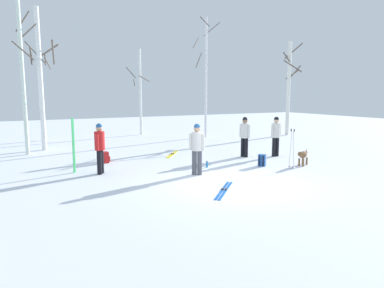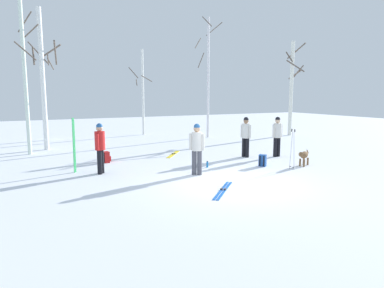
{
  "view_description": "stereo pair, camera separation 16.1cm",
  "coord_description": "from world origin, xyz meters",
  "px_view_note": "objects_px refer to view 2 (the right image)",
  "views": [
    {
      "loc": [
        -5.91,
        -8.42,
        2.7
      ],
      "look_at": [
        -0.5,
        1.89,
        1.0
      ],
      "focal_mm": 32.47,
      "sensor_mm": 36.0,
      "label": 1
    },
    {
      "loc": [
        -5.76,
        -8.49,
        2.7
      ],
      "look_at": [
        -0.5,
        1.89,
        1.0
      ],
      "focal_mm": 32.47,
      "sensor_mm": 36.0,
      "label": 2
    }
  ],
  "objects_px": {
    "ski_pair_lying_0": "(173,154)",
    "birch_tree_5": "(208,75)",
    "dog": "(304,156)",
    "water_bottle_0": "(207,164)",
    "person_2": "(197,146)",
    "birch_tree_6": "(292,86)",
    "person_1": "(100,145)",
    "person_0": "(246,134)",
    "birch_tree_3": "(44,94)",
    "ski_pair_planted_0": "(74,145)",
    "backpack_0": "(263,161)",
    "ski_poles_0": "(293,148)",
    "birch_tree_2": "(43,78)",
    "person_3": "(277,134)",
    "birch_tree_1": "(25,73)",
    "backpack_1": "(106,157)",
    "ski_pair_lying_1": "(223,190)",
    "birch_tree_4": "(143,91)"
  },
  "relations": [
    {
      "from": "ski_pair_lying_0",
      "to": "birch_tree_5",
      "type": "relative_size",
      "value": 0.22
    },
    {
      "from": "dog",
      "to": "water_bottle_0",
      "type": "relative_size",
      "value": 3.52
    },
    {
      "from": "person_2",
      "to": "birch_tree_6",
      "type": "relative_size",
      "value": 0.29
    },
    {
      "from": "birch_tree_5",
      "to": "person_1",
      "type": "bearing_deg",
      "value": -139.08
    },
    {
      "from": "person_0",
      "to": "dog",
      "type": "distance_m",
      "value": 2.7
    },
    {
      "from": "ski_pair_lying_0",
      "to": "birch_tree_3",
      "type": "distance_m",
      "value": 9.34
    },
    {
      "from": "dog",
      "to": "ski_pair_planted_0",
      "type": "height_order",
      "value": "ski_pair_planted_0"
    },
    {
      "from": "backpack_0",
      "to": "water_bottle_0",
      "type": "height_order",
      "value": "backpack_0"
    },
    {
      "from": "ski_poles_0",
      "to": "birch_tree_2",
      "type": "height_order",
      "value": "birch_tree_2"
    },
    {
      "from": "person_3",
      "to": "ski_pair_lying_0",
      "type": "xyz_separation_m",
      "value": [
        -3.78,
        2.48,
        -0.97
      ]
    },
    {
      "from": "dog",
      "to": "water_bottle_0",
      "type": "bearing_deg",
      "value": 157.79
    },
    {
      "from": "person_0",
      "to": "water_bottle_0",
      "type": "height_order",
      "value": "person_0"
    },
    {
      "from": "person_1",
      "to": "ski_poles_0",
      "type": "height_order",
      "value": "person_1"
    },
    {
      "from": "person_1",
      "to": "birch_tree_1",
      "type": "xyz_separation_m",
      "value": [
        -1.99,
        5.28,
        2.62
      ]
    },
    {
      "from": "person_3",
      "to": "birch_tree_2",
      "type": "xyz_separation_m",
      "value": [
        -8.69,
        6.49,
        2.42
      ]
    },
    {
      "from": "person_0",
      "to": "birch_tree_5",
      "type": "xyz_separation_m",
      "value": [
        1.93,
        6.72,
        2.8
      ]
    },
    {
      "from": "backpack_0",
      "to": "backpack_1",
      "type": "height_order",
      "value": "same"
    },
    {
      "from": "ski_pair_planted_0",
      "to": "ski_pair_lying_0",
      "type": "relative_size",
      "value": 1.2
    },
    {
      "from": "person_0",
      "to": "person_2",
      "type": "xyz_separation_m",
      "value": [
        -3.37,
        -1.95,
        0.0
      ]
    },
    {
      "from": "birch_tree_5",
      "to": "ski_pair_lying_0",
      "type": "bearing_deg",
      "value": -133.04
    },
    {
      "from": "person_0",
      "to": "ski_pair_lying_1",
      "type": "bearing_deg",
      "value": -132.15
    },
    {
      "from": "person_0",
      "to": "ski_pair_planted_0",
      "type": "bearing_deg",
      "value": 177.78
    },
    {
      "from": "person_3",
      "to": "birch_tree_2",
      "type": "height_order",
      "value": "birch_tree_2"
    },
    {
      "from": "ski_pair_planted_0",
      "to": "ski_poles_0",
      "type": "height_order",
      "value": "ski_pair_planted_0"
    },
    {
      "from": "dog",
      "to": "birch_tree_1",
      "type": "height_order",
      "value": "birch_tree_1"
    },
    {
      "from": "backpack_1",
      "to": "person_2",
      "type": "bearing_deg",
      "value": -57.09
    },
    {
      "from": "ski_pair_lying_0",
      "to": "ski_poles_0",
      "type": "distance_m",
      "value": 5.41
    },
    {
      "from": "person_1",
      "to": "person_3",
      "type": "xyz_separation_m",
      "value": [
        7.49,
        -0.17,
        0.0
      ]
    },
    {
      "from": "person_1",
      "to": "birch_tree_5",
      "type": "height_order",
      "value": "birch_tree_5"
    },
    {
      "from": "person_0",
      "to": "birch_tree_6",
      "type": "bearing_deg",
      "value": 35.63
    },
    {
      "from": "ski_pair_planted_0",
      "to": "birch_tree_5",
      "type": "bearing_deg",
      "value": 35.98
    },
    {
      "from": "person_0",
      "to": "birch_tree_4",
      "type": "height_order",
      "value": "birch_tree_4"
    },
    {
      "from": "person_2",
      "to": "ski_pair_lying_1",
      "type": "distance_m",
      "value": 2.27
    },
    {
      "from": "ski_pair_lying_1",
      "to": "birch_tree_1",
      "type": "xyz_separation_m",
      "value": [
        -4.59,
        8.94,
        3.59
      ]
    },
    {
      "from": "ski_poles_0",
      "to": "birch_tree_2",
      "type": "bearing_deg",
      "value": 130.87
    },
    {
      "from": "ski_pair_lying_1",
      "to": "dog",
      "type": "bearing_deg",
      "value": 18.49
    },
    {
      "from": "ski_pair_lying_1",
      "to": "birch_tree_2",
      "type": "height_order",
      "value": "birch_tree_2"
    },
    {
      "from": "ski_poles_0",
      "to": "birch_tree_1",
      "type": "distance_m",
      "value": 11.64
    },
    {
      "from": "ski_pair_planted_0",
      "to": "ski_poles_0",
      "type": "xyz_separation_m",
      "value": [
        7.07,
        -2.97,
        -0.16
      ]
    },
    {
      "from": "birch_tree_4",
      "to": "water_bottle_0",
      "type": "bearing_deg",
      "value": -96.75
    },
    {
      "from": "birch_tree_2",
      "to": "birch_tree_4",
      "type": "relative_size",
      "value": 1.2
    },
    {
      "from": "ski_pair_planted_0",
      "to": "birch_tree_6",
      "type": "height_order",
      "value": "birch_tree_6"
    },
    {
      "from": "person_2",
      "to": "birch_tree_6",
      "type": "xyz_separation_m",
      "value": [
        10.62,
        7.15,
        2.17
      ]
    },
    {
      "from": "birch_tree_2",
      "to": "birch_tree_5",
      "type": "height_order",
      "value": "birch_tree_5"
    },
    {
      "from": "backpack_0",
      "to": "birch_tree_5",
      "type": "bearing_deg",
      "value": 73.92
    },
    {
      "from": "backpack_1",
      "to": "birch_tree_2",
      "type": "height_order",
      "value": "birch_tree_2"
    },
    {
      "from": "backpack_1",
      "to": "birch_tree_5",
      "type": "height_order",
      "value": "birch_tree_5"
    },
    {
      "from": "birch_tree_2",
      "to": "birch_tree_6",
      "type": "height_order",
      "value": "birch_tree_2"
    },
    {
      "from": "ski_pair_lying_0",
      "to": "water_bottle_0",
      "type": "height_order",
      "value": "water_bottle_0"
    },
    {
      "from": "water_bottle_0",
      "to": "birch_tree_4",
      "type": "distance_m",
      "value": 11.33
    }
  ]
}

